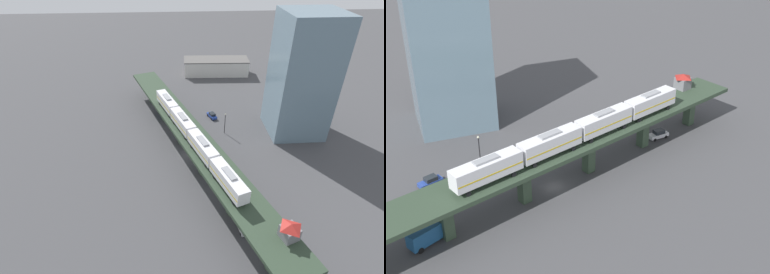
# 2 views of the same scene
# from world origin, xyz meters

# --- Properties ---
(ground_plane) EXTENTS (400.00, 400.00, 0.00)m
(ground_plane) POSITION_xyz_m (0.00, 0.00, 0.00)
(ground_plane) COLOR #424244
(elevated_viaduct) EXTENTS (38.62, 89.53, 7.84)m
(elevated_viaduct) POSITION_xyz_m (0.06, -0.17, 6.73)
(elevated_viaduct) COLOR #2C3D2C
(elevated_viaduct) RESTS_ON ground
(subway_train) EXTENTS (19.26, 47.88, 4.45)m
(subway_train) POSITION_xyz_m (0.21, -4.79, 10.38)
(subway_train) COLOR silver
(subway_train) RESTS_ON elevated_viaduct
(signal_hut) EXTENTS (4.11, 4.11, 3.40)m
(signal_hut) POSITION_xyz_m (15.04, -35.30, 9.64)
(signal_hut) COLOR slate
(signal_hut) RESTS_ON elevated_viaduct
(street_car_white) EXTENTS (2.42, 4.61, 1.89)m
(street_car_white) POSITION_xyz_m (9.44, -26.80, 0.94)
(street_car_white) COLOR silver
(street_car_white) RESTS_ON ground
(street_car_blue) EXTENTS (3.26, 4.75, 1.89)m
(street_car_blue) POSITION_xyz_m (8.79, 20.75, 0.94)
(street_car_blue) COLOR #233D93
(street_car_blue) RESTS_ON ground
(delivery_truck) EXTENTS (5.33, 7.42, 3.20)m
(delivery_truck) POSITION_xyz_m (-7.38, 23.17, 1.76)
(delivery_truck) COLOR #333338
(delivery_truck) RESTS_ON ground
(street_lamp) EXTENTS (0.44, 0.44, 6.94)m
(street_lamp) POSITION_xyz_m (11.50, 10.86, 4.11)
(street_lamp) COLOR black
(street_lamp) RESTS_ON ground
(warehouse_building) EXTENTS (28.98, 11.43, 6.80)m
(warehouse_building) POSITION_xyz_m (15.35, 60.63, 3.41)
(warehouse_building) COLOR beige
(warehouse_building) RESTS_ON ground
(office_tower) EXTENTS (16.00, 16.00, 36.00)m
(office_tower) POSITION_xyz_m (33.40, 11.76, 18.00)
(office_tower) COLOR slate
(office_tower) RESTS_ON ground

